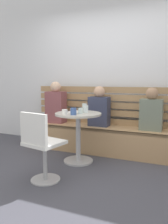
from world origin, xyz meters
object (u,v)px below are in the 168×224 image
Objects in this scene: cafe_table at (78,128)px; plate_small at (73,112)px; cup_glass_tall at (84,107)px; cup_ceramic_white at (65,112)px; person_adult at (56,104)px; cup_glass_short at (81,111)px; phone_on_table at (68,111)px; person_child_middle at (99,108)px; white_chair at (41,144)px; person_child_left at (151,111)px; cup_mug_blue at (73,111)px; booth_bench at (100,139)px; cup_water_clear at (86,109)px.

plate_small is at bearing 172.42° from cafe_table.
cup_glass_tall is 0.43m from cup_ceramic_white.
plate_small is at bearing -43.40° from person_adult.
cup_glass_short is 1.00× the size of cup_ceramic_white.
person_child_middle is at bearing -81.91° from phone_on_table.
person_adult reaches higher than white_chair.
plate_small reaches higher than cafe_table.
cup_ceramic_white is (-0.18, -0.15, -0.01)m from cup_glass_short.
cup_ceramic_white reaches higher than cafe_table.
person_child_left is at bearing 53.44° from white_chair.
cafe_table is at bearing 94.99° from cup_mug_blue.
cup_mug_blue is at bearing 167.95° from phone_on_table.
person_child_middle reaches higher than cafe_table.
booth_bench is at bearing 80.14° from white_chair.
cup_ceramic_white is at bearing -96.97° from plate_small.
person_child_left is 3.92× the size of plate_small.
person_child_left is at bearing 37.81° from cup_ceramic_white.
plate_small is at bearing -149.34° from person_child_left.
cup_water_clear is (0.21, 0.28, 0.02)m from cup_ceramic_white.
person_child_left reaches higher than booth_bench.
cup_glass_tall is at bearing 121.03° from cup_water_clear.
cup_mug_blue is 0.24m from plate_small.
cup_mug_blue is (0.02, -0.19, 0.27)m from cafe_table.
person_child_middle reaches higher than booth_bench.
cup_glass_short reaches higher than cafe_table.
cup_water_clear is at bearing 39.53° from cafe_table.
cup_ceramic_white is 0.32m from phone_on_table.
cup_glass_tall is at bearing -155.88° from person_child_left.
person_child_middle is at bearing 81.61° from white_chair.
person_adult is 1.13× the size of person_child_left.
person_adult is 5.38× the size of phone_on_table.
booth_bench is 3.59× the size of person_adult.
person_child_left is 0.98× the size of person_child_middle.
person_adult reaches higher than cup_mug_blue.
plate_small reaches higher than phone_on_table.
person_adult is (-0.62, 1.44, 0.31)m from white_chair.
white_chair is at bearing -99.86° from booth_bench.
person_child_middle reaches higher than phone_on_table.
person_child_left is (1.07, 1.45, 0.27)m from white_chair.
person_child_middle is 4.85× the size of phone_on_table.
white_chair is at bearing -98.39° from person_child_middle.
white_chair is at bearing -101.81° from cup_mug_blue.
booth_bench is at bearing 72.74° from cup_ceramic_white.
white_chair reaches higher than phone_on_table.
booth_bench is 33.75× the size of cup_glass_short.
person_child_middle is 0.84m from cup_mug_blue.
cafe_table is at bearing 82.12° from white_chair.
person_adult is at bearing -6.69° from phone_on_table.
cup_water_clear is 1.16× the size of cup_mug_blue.
phone_on_table is at bearing 152.86° from cup_glass_short.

